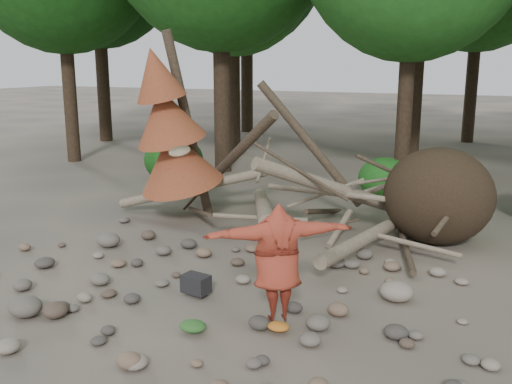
% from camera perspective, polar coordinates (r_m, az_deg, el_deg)
% --- Properties ---
extents(ground, '(120.00, 120.00, 0.00)m').
position_cam_1_polar(ground, '(9.11, -2.85, -10.68)').
color(ground, '#514C44').
rests_on(ground, ground).
extents(deadfall_pile, '(8.55, 5.24, 3.30)m').
position_cam_1_polar(deadfall_pile, '(12.11, 14.99, -0.37)').
color(deadfall_pile, '#332619').
rests_on(deadfall_pile, ground).
extents(dead_conifer, '(2.06, 2.16, 4.35)m').
position_cam_1_polar(dead_conifer, '(12.92, -8.53, 5.98)').
color(dead_conifer, '#4C3F30').
rests_on(dead_conifer, ground).
extents(bush_left, '(1.80, 1.80, 1.44)m').
position_cam_1_polar(bush_left, '(17.59, -8.24, 3.24)').
color(bush_left, '#195216').
rests_on(bush_left, ground).
extents(bush_mid, '(1.40, 1.40, 1.12)m').
position_cam_1_polar(bush_mid, '(15.83, 12.70, 1.38)').
color(bush_mid, '#22681E').
rests_on(bush_mid, ground).
extents(frisbee_thrower, '(2.50, 1.69, 2.45)m').
position_cam_1_polar(frisbee_thrower, '(7.96, 2.16, -7.05)').
color(frisbee_thrower, '#9E3523').
rests_on(frisbee_thrower, ground).
extents(backpack, '(0.47, 0.35, 0.29)m').
position_cam_1_polar(backpack, '(9.23, -6.01, -9.45)').
color(backpack, black).
rests_on(backpack, ground).
extents(cloth_green, '(0.38, 0.32, 0.14)m').
position_cam_1_polar(cloth_green, '(8.06, -6.34, -13.50)').
color(cloth_green, '#2C6026').
rests_on(cloth_green, ground).
extents(cloth_orange, '(0.31, 0.25, 0.11)m').
position_cam_1_polar(cloth_orange, '(8.04, 2.24, -13.61)').
color(cloth_orange, '#BF6D20').
rests_on(cloth_orange, ground).
extents(boulder_front_left, '(0.51, 0.46, 0.30)m').
position_cam_1_polar(boulder_front_left, '(9.14, -22.09, -10.57)').
color(boulder_front_left, '#635B52').
rests_on(boulder_front_left, ground).
extents(boulder_mid_right, '(0.52, 0.47, 0.31)m').
position_cam_1_polar(boulder_mid_right, '(9.26, 13.88, -9.62)').
color(boulder_mid_right, gray).
rests_on(boulder_mid_right, ground).
extents(boulder_mid_left, '(0.49, 0.44, 0.29)m').
position_cam_1_polar(boulder_mid_left, '(11.86, -14.56, -4.65)').
color(boulder_mid_left, '#686158').
rests_on(boulder_mid_left, ground).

